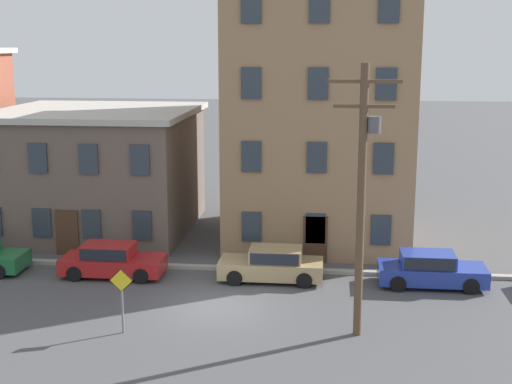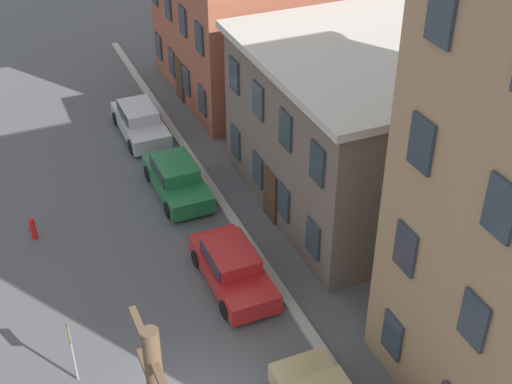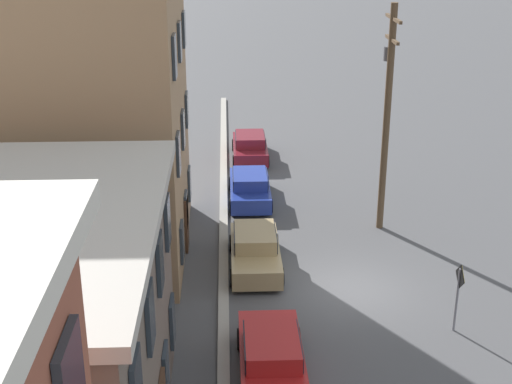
# 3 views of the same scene
# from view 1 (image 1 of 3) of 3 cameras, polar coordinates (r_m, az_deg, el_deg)

# --- Properties ---
(ground_plane) EXTENTS (200.00, 200.00, 0.00)m
(ground_plane) POSITION_cam_1_polar(r_m,az_deg,el_deg) (27.79, -3.13, -9.12)
(ground_plane) COLOR #4C4C4F
(kerb_strip) EXTENTS (56.00, 0.36, 0.16)m
(kerb_strip) POSITION_cam_1_polar(r_m,az_deg,el_deg) (31.95, -1.85, -6.11)
(kerb_strip) COLOR #9E998E
(kerb_strip) RESTS_ON ground_plane
(apartment_midblock) EXTENTS (10.26, 10.17, 6.51)m
(apartment_midblock) POSITION_cam_1_polar(r_m,az_deg,el_deg) (39.04, -12.52, 1.76)
(apartment_midblock) COLOR #66564C
(apartment_midblock) RESTS_ON ground_plane
(apartment_far) EXTENTS (9.33, 9.63, 13.39)m
(apartment_far) POSITION_cam_1_polar(r_m,az_deg,el_deg) (36.30, 5.10, 6.73)
(apartment_far) COLOR #9E7A56
(apartment_far) RESTS_ON ground_plane
(car_red) EXTENTS (4.40, 1.92, 1.43)m
(car_red) POSITION_cam_1_polar(r_m,az_deg,el_deg) (31.57, -11.48, -5.30)
(car_red) COLOR #B21E1E
(car_red) RESTS_ON ground_plane
(car_tan) EXTENTS (4.40, 1.92, 1.43)m
(car_tan) POSITION_cam_1_polar(r_m,az_deg,el_deg) (30.42, 1.35, -5.72)
(car_tan) COLOR tan
(car_tan) RESTS_ON ground_plane
(car_blue) EXTENTS (4.40, 1.92, 1.43)m
(car_blue) POSITION_cam_1_polar(r_m,az_deg,el_deg) (30.59, 13.77, -5.97)
(car_blue) COLOR #233899
(car_blue) RESTS_ON ground_plane
(caution_sign) EXTENTS (0.84, 0.08, 2.35)m
(caution_sign) POSITION_cam_1_polar(r_m,az_deg,el_deg) (25.25, -10.70, -7.79)
(caution_sign) COLOR slate
(caution_sign) RESTS_ON ground_plane
(utility_pole) EXTENTS (2.40, 0.44, 9.32)m
(utility_pole) POSITION_cam_1_polar(r_m,az_deg,el_deg) (23.95, 8.53, 0.39)
(utility_pole) COLOR brown
(utility_pole) RESTS_ON ground_plane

